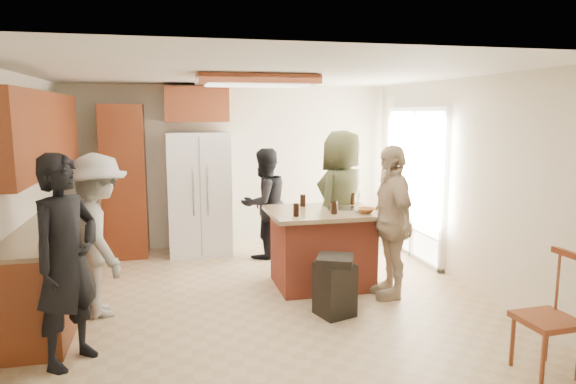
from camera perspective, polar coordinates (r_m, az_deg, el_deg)
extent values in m
plane|color=tan|center=(5.95, -2.96, -11.71)|extent=(5.00, 5.00, 0.00)
plane|color=white|center=(5.58, -3.17, 13.07)|extent=(5.00, 5.00, 0.00)
plane|color=beige|center=(8.09, -6.20, 2.87)|extent=(5.00, 0.00, 5.00)
plane|color=beige|center=(3.25, 4.80, -6.16)|extent=(5.00, 0.00, 5.00)
plane|color=beige|center=(5.75, -28.39, -0.60)|extent=(0.00, 5.00, 5.00)
plane|color=beige|center=(6.55, 19.01, 1.02)|extent=(0.00, 5.00, 5.00)
cube|color=white|center=(7.60, 14.01, 0.74)|extent=(0.02, 1.60, 2.10)
cube|color=white|center=(7.59, 13.87, 0.74)|extent=(0.08, 1.72, 2.10)
cube|color=maroon|center=(5.78, -3.52, 12.33)|extent=(1.30, 0.70, 0.10)
cube|color=white|center=(5.77, -3.52, 11.74)|extent=(1.10, 0.50, 0.02)
cube|color=olive|center=(8.60, 22.83, -6.23)|extent=(3.00, 3.00, 0.10)
cube|color=#593319|center=(9.30, 24.55, 1.34)|extent=(1.40, 1.60, 2.00)
imported|color=black|center=(4.61, -23.38, -7.01)|extent=(0.76, 0.80, 1.77)
imported|color=black|center=(7.37, -2.64, -1.28)|extent=(0.90, 0.79, 1.58)
imported|color=#353720|center=(6.69, 6.00, -1.14)|extent=(1.08, 1.03, 1.86)
imported|color=tan|center=(5.91, 11.37, -3.25)|extent=(0.60, 1.05, 1.73)
imported|color=gray|center=(5.61, -20.29, -4.55)|extent=(0.83, 1.19, 1.68)
cube|color=maroon|center=(6.23, -24.21, -7.28)|extent=(0.60, 3.00, 0.88)
cube|color=#846B4C|center=(6.13, -24.48, -3.14)|extent=(0.64, 3.00, 0.04)
cube|color=maroon|center=(6.04, -26.24, 5.92)|extent=(0.35, 3.00, 0.85)
cube|color=maroon|center=(7.77, -17.70, 1.14)|extent=(0.60, 0.60, 2.20)
cube|color=maroon|center=(7.70, -10.17, 9.56)|extent=(0.90, 0.60, 0.50)
cube|color=white|center=(7.71, -9.87, -0.13)|extent=(0.90, 0.72, 1.80)
cube|color=gray|center=(7.35, -9.70, -0.57)|extent=(0.01, 0.01, 1.71)
cylinder|color=silver|center=(7.30, -10.49, 0.07)|extent=(0.02, 0.02, 0.70)
cylinder|color=silver|center=(7.32, -8.92, 0.12)|extent=(0.02, 0.02, 0.70)
cube|color=#9E3C28|center=(6.25, 3.81, -6.45)|extent=(1.10, 0.85, 0.88)
cube|color=#886F4E|center=(6.14, 3.85, -2.27)|extent=(1.28, 1.03, 0.05)
cube|color=silver|center=(6.17, 6.21, -1.92)|extent=(0.45, 0.37, 0.02)
imported|color=brown|center=(6.05, 8.63, -2.03)|extent=(0.27, 0.27, 0.05)
cylinder|color=black|center=(5.76, 0.93, -1.98)|extent=(0.07, 0.07, 0.15)
cylinder|color=black|center=(6.37, 1.66, -0.94)|extent=(0.07, 0.07, 0.15)
cylinder|color=black|center=(6.56, 7.19, -0.72)|extent=(0.07, 0.07, 0.15)
cylinder|color=black|center=(5.91, 5.16, -1.74)|extent=(0.07, 0.07, 0.15)
cube|color=black|center=(5.42, 5.22, -10.73)|extent=(0.43, 0.43, 0.55)
cube|color=black|center=(5.32, 5.27, -7.54)|extent=(0.47, 0.47, 0.08)
cube|color=maroon|center=(4.69, 26.84, -12.58)|extent=(0.44, 0.44, 0.05)
cylinder|color=maroon|center=(4.56, 26.47, -16.33)|extent=(0.04, 0.04, 0.44)
cylinder|color=maroon|center=(4.79, 23.67, -14.89)|extent=(0.04, 0.04, 0.44)
cylinder|color=maroon|center=(5.00, 26.79, -14.08)|extent=(0.04, 0.04, 0.44)
cube|color=maroon|center=(4.67, 29.02, -6.16)|extent=(0.06, 0.40, 0.05)
cylinder|color=maroon|center=(4.82, 27.79, -8.72)|extent=(0.02, 0.02, 0.50)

